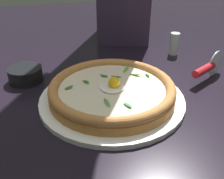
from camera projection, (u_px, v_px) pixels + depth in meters
name	position (u px, v px, depth m)	size (l,w,h in m)	color
ground_plane	(107.00, 111.00, 0.63)	(2.40, 2.40, 0.03)	black
pizza_plate	(112.00, 99.00, 0.64)	(0.36, 0.36, 0.01)	white
pizza	(112.00, 90.00, 0.63)	(0.31, 0.31, 0.05)	#C07736
side_bowl	(25.00, 74.00, 0.73)	(0.09, 0.09, 0.04)	black
pizza_cutter	(207.00, 68.00, 0.72)	(0.08, 0.13, 0.07)	silver
pepper_shaker	(174.00, 44.00, 0.89)	(0.03, 0.03, 0.08)	silver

